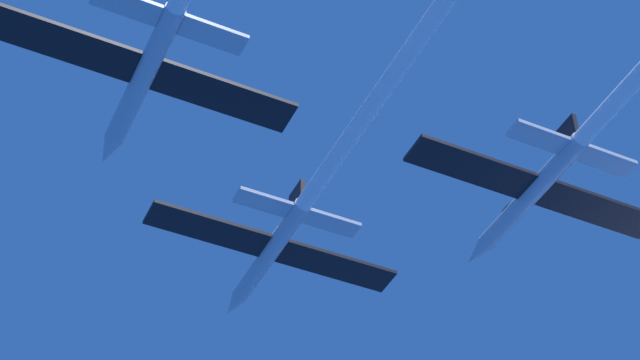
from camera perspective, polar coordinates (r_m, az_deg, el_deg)
jet_lead at (r=68.24m, az=4.40°, el=6.25°), size 18.93×68.25×3.14m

